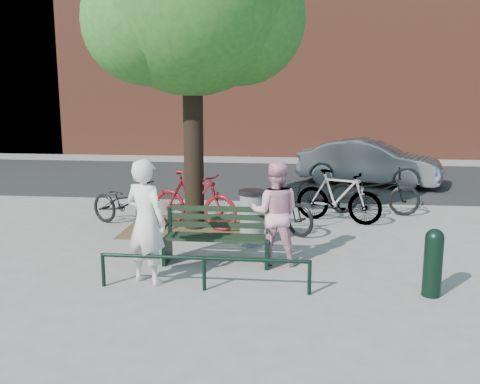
# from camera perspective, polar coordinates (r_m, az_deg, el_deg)

# --- Properties ---
(ground) EXTENTS (90.00, 90.00, 0.00)m
(ground) POSITION_cam_1_polar(r_m,az_deg,el_deg) (8.96, -2.47, -7.62)
(ground) COLOR gray
(ground) RESTS_ON ground
(dirt_pit) EXTENTS (2.40, 2.00, 0.02)m
(dirt_pit) POSITION_cam_1_polar(r_m,az_deg,el_deg) (11.21, -5.84, -3.78)
(dirt_pit) COLOR brown
(dirt_pit) RESTS_ON ground
(road) EXTENTS (40.00, 7.00, 0.01)m
(road) POSITION_cam_1_polar(r_m,az_deg,el_deg) (17.18, 1.82, 1.45)
(road) COLOR black
(road) RESTS_ON ground
(townhouse_row) EXTENTS (45.00, 4.00, 14.00)m
(townhouse_row) POSITION_cam_1_polar(r_m,az_deg,el_deg) (24.65, 3.77, 18.91)
(townhouse_row) COLOR brown
(townhouse_row) RESTS_ON ground
(park_bench) EXTENTS (1.74, 0.54, 0.97)m
(park_bench) POSITION_cam_1_polar(r_m,az_deg,el_deg) (8.90, -2.42, -4.54)
(park_bench) COLOR black
(park_bench) RESTS_ON ground
(guard_railing) EXTENTS (3.06, 0.06, 0.51)m
(guard_railing) POSITION_cam_1_polar(r_m,az_deg,el_deg) (7.71, -3.86, -7.61)
(guard_railing) COLOR black
(guard_railing) RESTS_ON ground
(street_tree) EXTENTS (4.20, 3.80, 6.50)m
(street_tree) POSITION_cam_1_polar(r_m,az_deg,el_deg) (10.90, -4.93, 19.20)
(street_tree) COLOR black
(street_tree) RESTS_ON ground
(person_left) EXTENTS (0.80, 0.68, 1.87)m
(person_left) POSITION_cam_1_polar(r_m,az_deg,el_deg) (7.98, -10.01, -3.15)
(person_left) COLOR silver
(person_left) RESTS_ON ground
(person_right) EXTENTS (0.86, 0.69, 1.71)m
(person_right) POSITION_cam_1_polar(r_m,az_deg,el_deg) (8.78, 3.77, -2.22)
(person_right) COLOR pink
(person_right) RESTS_ON ground
(bollard) EXTENTS (0.26, 0.26, 0.97)m
(bollard) POSITION_cam_1_polar(r_m,az_deg,el_deg) (7.93, 19.91, -6.86)
(bollard) COLOR black
(bollard) RESTS_ON ground
(litter_bin) EXTENTS (0.50, 0.50, 1.03)m
(litter_bin) POSITION_cam_1_polar(r_m,az_deg,el_deg) (9.88, 1.30, -2.71)
(litter_bin) COLOR gray
(litter_bin) RESTS_ON ground
(bicycle_a) EXTENTS (1.97, 1.42, 0.98)m
(bicycle_a) POSITION_cam_1_polar(r_m,az_deg,el_deg) (11.43, -12.11, -1.21)
(bicycle_a) COLOR black
(bicycle_a) RESTS_ON ground
(bicycle_b) EXTENTS (2.06, 1.21, 1.20)m
(bicycle_b) POSITION_cam_1_polar(r_m,az_deg,el_deg) (11.04, -4.91, -0.87)
(bicycle_b) COLOR maroon
(bicycle_b) RESTS_ON ground
(bicycle_c) EXTENTS (1.96, 1.80, 1.04)m
(bicycle_c) POSITION_cam_1_polar(r_m,az_deg,el_deg) (10.86, 3.81, -1.47)
(bicycle_c) COLOR black
(bicycle_c) RESTS_ON ground
(bicycle_d) EXTENTS (1.96, 1.17, 1.14)m
(bicycle_d) POSITION_cam_1_polar(r_m,az_deg,el_deg) (11.71, 10.46, -0.46)
(bicycle_d) COLOR gray
(bicycle_d) RESTS_ON ground
(bicycle_e) EXTENTS (2.13, 0.93, 1.09)m
(bicycle_e) POSITION_cam_1_polar(r_m,az_deg,el_deg) (12.64, 14.07, 0.11)
(bicycle_e) COLOR black
(bicycle_e) RESTS_ON ground
(parked_car) EXTENTS (4.38, 2.66, 1.36)m
(parked_car) POSITION_cam_1_polar(r_m,az_deg,el_deg) (16.43, 13.62, 3.09)
(parked_car) COLOR gray
(parked_car) RESTS_ON ground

